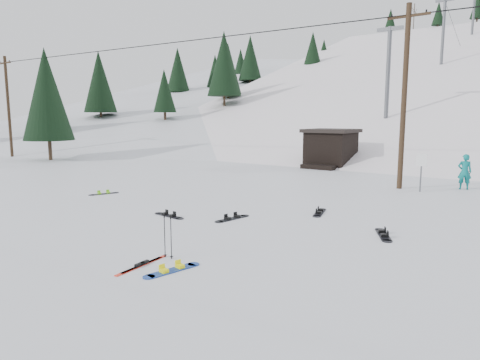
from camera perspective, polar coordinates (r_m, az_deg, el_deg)
The scene contains 20 objects.
ground at distance 12.06m, azimuth -8.88°, elevation -9.00°, with size 200.00×200.00×0.00m, color silver.
ski_slope at distance 65.46m, azimuth 28.36°, elevation -6.45°, with size 60.00×75.00×45.00m, color white.
ridge_left at distance 72.87m, azimuth -1.73°, elevation -3.20°, with size 34.00×85.00×38.00m, color silver.
treeline_left at distance 64.07m, azimuth -4.81°, elevation 5.11°, with size 20.00×64.00×10.00m, color black, non-canonical shape.
utility_pole at distance 22.94m, azimuth 21.06°, elevation 10.56°, with size 2.00×0.26×9.00m.
utility_pole_left at distance 44.54m, azimuth -28.50°, elevation 8.77°, with size 2.00×0.26×9.00m.
trail_sign at distance 22.34m, azimuth 23.02°, elevation 1.77°, with size 0.50×0.09×1.85m.
lift_hut at distance 31.94m, azimuth 11.97°, elevation 4.19°, with size 3.40×4.10×2.75m.
lift_tower_near at distance 40.19m, azimuth 19.17°, elevation 14.01°, with size 2.20×0.36×8.00m.
lift_tower_mid at distance 60.29m, azimuth 25.50°, elevation 17.86°, with size 2.20×0.36×8.00m.
lift_tower_far at distance 80.86m, azimuth 28.74°, elevation 19.69°, with size 2.20×0.36×8.00m.
hero_snowboard at distance 10.38m, azimuth -9.05°, elevation -11.74°, with size 0.52×1.50×0.11m.
hero_skis at distance 10.87m, azimuth -12.95°, elevation -10.94°, with size 0.27×1.69×0.09m.
ski_poles at distance 11.13m, azimuth -9.60°, elevation -7.34°, with size 0.32×0.08×1.15m.
board_scatter_a at distance 15.87m, azimuth -9.46°, elevation -4.68°, with size 1.54×0.43×0.11m.
board_scatter_b at distance 15.23m, azimuth -1.03°, elevation -5.12°, with size 0.48×1.57×0.11m.
board_scatter_c at distance 21.12m, azimuth -17.70°, elevation -1.73°, with size 0.65×1.35×0.10m.
board_scatter_d at distance 13.87m, azimuth 18.57°, elevation -6.91°, with size 0.90×1.47×0.11m.
board_scatter_f at distance 16.44m, azimuth 10.56°, elevation -4.26°, with size 0.68×1.54×0.11m.
skier_teal at distance 24.12m, azimuth 27.76°, elevation 0.98°, with size 0.65×0.43×1.78m, color #0B7372.
Camera 1 is at (8.25, -8.04, 3.57)m, focal length 32.00 mm.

